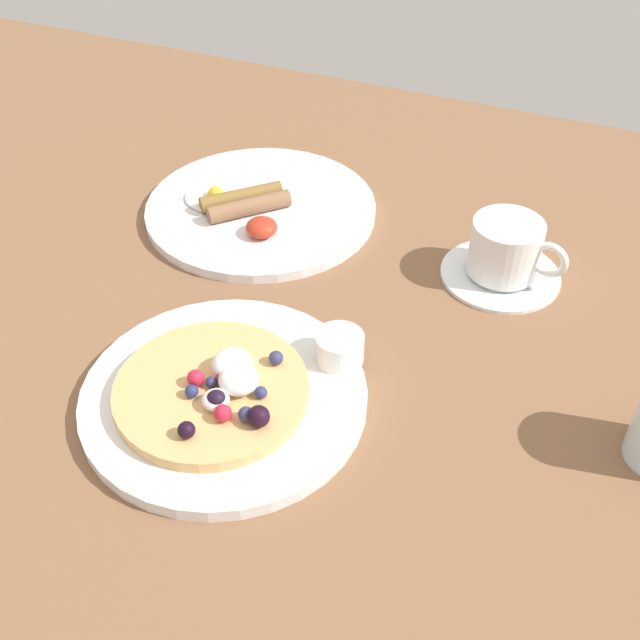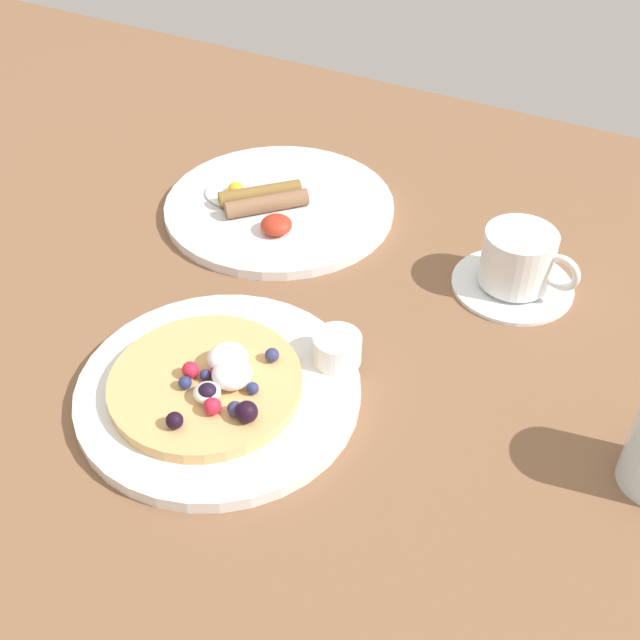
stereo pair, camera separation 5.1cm
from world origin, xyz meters
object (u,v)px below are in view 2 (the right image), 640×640
at_px(syrup_ramekin, 337,348).
at_px(coffee_cup, 519,257).
at_px(coffee_saucer, 512,284).
at_px(pancake_plate, 219,390).
at_px(breakfast_plate, 279,207).

bearing_deg(syrup_ramekin, coffee_cup, 61.23).
relative_size(syrup_ramekin, coffee_saucer, 0.35).
bearing_deg(coffee_saucer, pancake_plate, -123.88).
height_order(pancake_plate, coffee_saucer, pancake_plate).
height_order(pancake_plate, coffee_cup, coffee_cup).
relative_size(breakfast_plate, coffee_cup, 2.61).
xyz_separation_m(pancake_plate, syrup_ramekin, (0.08, 0.08, 0.02)).
bearing_deg(syrup_ramekin, coffee_saucer, 61.64).
xyz_separation_m(breakfast_plate, coffee_cup, (0.30, -0.01, 0.03)).
relative_size(coffee_saucer, coffee_cup, 1.22).
relative_size(pancake_plate, coffee_saucer, 2.01).
relative_size(breakfast_plate, coffee_saucer, 2.13).
bearing_deg(pancake_plate, coffee_cup, 55.85).
xyz_separation_m(breakfast_plate, coffee_saucer, (0.30, -0.01, -0.00)).
bearing_deg(breakfast_plate, coffee_cup, -2.03).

